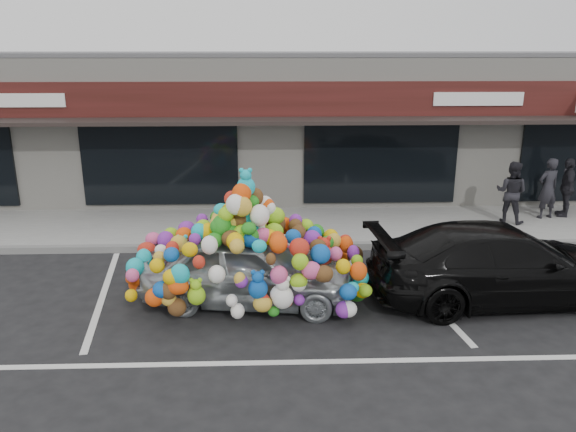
{
  "coord_description": "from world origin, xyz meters",
  "views": [
    {
      "loc": [
        -0.05,
        -9.59,
        4.47
      ],
      "look_at": [
        0.33,
        1.4,
        1.14
      ],
      "focal_mm": 35.0,
      "sensor_mm": 36.0,
      "label": 1
    }
  ],
  "objects_px": {
    "black_sedan": "(501,263)",
    "pedestrian_c": "(567,187)",
    "toy_car": "(249,260)",
    "pedestrian_b": "(511,192)",
    "pedestrian_a": "(548,188)"
  },
  "relations": [
    {
      "from": "black_sedan",
      "to": "pedestrian_c",
      "type": "height_order",
      "value": "pedestrian_c"
    },
    {
      "from": "black_sedan",
      "to": "pedestrian_c",
      "type": "distance_m",
      "value": 5.94
    },
    {
      "from": "toy_car",
      "to": "pedestrian_c",
      "type": "distance_m",
      "value": 9.44
    },
    {
      "from": "toy_car",
      "to": "pedestrian_b",
      "type": "height_order",
      "value": "toy_car"
    },
    {
      "from": "toy_car",
      "to": "pedestrian_b",
      "type": "relative_size",
      "value": 2.72
    },
    {
      "from": "pedestrian_a",
      "to": "pedestrian_c",
      "type": "relative_size",
      "value": 1.03
    },
    {
      "from": "pedestrian_a",
      "to": "pedestrian_b",
      "type": "distance_m",
      "value": 1.15
    },
    {
      "from": "toy_car",
      "to": "pedestrian_c",
      "type": "height_order",
      "value": "toy_car"
    },
    {
      "from": "pedestrian_b",
      "to": "black_sedan",
      "type": "bearing_deg",
      "value": 101.74
    },
    {
      "from": "pedestrian_b",
      "to": "pedestrian_a",
      "type": "bearing_deg",
      "value": -126.87
    },
    {
      "from": "black_sedan",
      "to": "pedestrian_c",
      "type": "xyz_separation_m",
      "value": [
        3.62,
        4.71,
        0.23
      ]
    },
    {
      "from": "pedestrian_a",
      "to": "pedestrian_b",
      "type": "relative_size",
      "value": 1.01
    },
    {
      "from": "pedestrian_a",
      "to": "pedestrian_b",
      "type": "xyz_separation_m",
      "value": [
        -1.1,
        -0.33,
        -0.01
      ]
    },
    {
      "from": "pedestrian_c",
      "to": "pedestrian_b",
      "type": "bearing_deg",
      "value": -56.71
    },
    {
      "from": "toy_car",
      "to": "pedestrian_a",
      "type": "relative_size",
      "value": 2.7
    }
  ]
}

